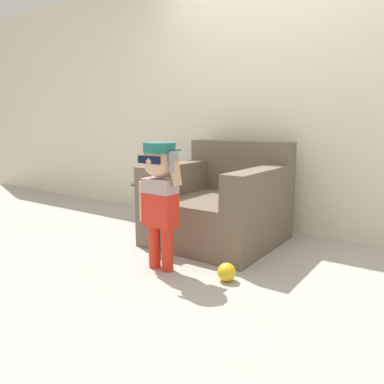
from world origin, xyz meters
TOP-DOWN VIEW (x-y plane):
  - ground_plane at (0.00, 0.00)m, footprint 10.00×10.00m
  - wall_back at (0.00, 0.81)m, footprint 10.00×0.05m
  - armchair at (-0.24, 0.20)m, footprint 0.99×0.99m
  - person_child at (-0.24, -0.61)m, footprint 0.36×0.27m
  - side_table at (-1.07, 0.18)m, footprint 0.31×0.31m
  - toy_ball at (0.24, -0.53)m, footprint 0.12×0.12m

SIDE VIEW (x-z plane):
  - ground_plane at x=0.00m, z-range 0.00..0.00m
  - toy_ball at x=0.24m, z-range 0.00..0.12m
  - side_table at x=-1.07m, z-range 0.05..0.49m
  - armchair at x=-0.24m, z-range -0.12..0.74m
  - person_child at x=-0.24m, z-range 0.15..1.03m
  - wall_back at x=0.00m, z-range 0.00..2.60m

